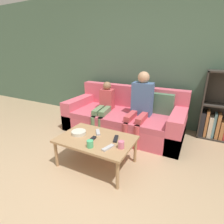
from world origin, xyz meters
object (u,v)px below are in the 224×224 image
object	(u,v)px
person_child	(104,105)
tv_remote_3	(98,132)
coffee_table	(96,141)
snack_bowl	(79,133)
couch	(125,118)
person_adult	(141,102)
cup_far	(121,145)
cup_near	(90,144)
tv_remote_0	(92,140)
tv_remote_2	(108,148)
bookshelf	(223,116)
tv_remote_1	(116,139)

from	to	relation	value
person_child	tv_remote_3	xyz separation A→B (m)	(0.37, -0.84, -0.11)
coffee_table	person_child	distance (m)	1.08
coffee_table	snack_bowl	size ratio (longest dim) A/B	5.00
couch	person_adult	bearing A→B (deg)	-16.34
person_adult	cup_far	size ratio (longest dim) A/B	13.00
cup_near	tv_remote_3	xyz separation A→B (m)	(-0.11, 0.36, -0.03)
person_child	cup_far	size ratio (longest dim) A/B	10.45
snack_bowl	tv_remote_0	bearing A→B (deg)	-14.76
cup_near	person_adult	bearing A→B (deg)	81.31
cup_near	cup_far	size ratio (longest dim) A/B	0.98
person_adult	tv_remote_0	distance (m)	1.16
coffee_table	tv_remote_2	xyz separation A→B (m)	(0.26, -0.15, 0.05)
person_adult	tv_remote_2	xyz separation A→B (m)	(0.01, -1.18, -0.24)
person_adult	tv_remote_0	size ratio (longest dim) A/B	6.59
coffee_table	tv_remote_2	bearing A→B (deg)	-29.73
coffee_table	tv_remote_3	world-z (taller)	tv_remote_3
couch	person_adult	world-z (taller)	person_adult
cup_near	tv_remote_0	world-z (taller)	cup_near
person_child	tv_remote_2	xyz separation A→B (m)	(0.69, -1.13, -0.11)
tv_remote_2	cup_near	bearing A→B (deg)	-145.33
cup_far	tv_remote_0	xyz separation A→B (m)	(-0.40, -0.01, -0.03)
bookshelf	coffee_table	distance (m)	2.21
tv_remote_0	tv_remote_3	distance (m)	0.22
snack_bowl	person_child	bearing A→B (deg)	99.06
person_child	tv_remote_1	size ratio (longest dim) A/B	5.19
cup_near	tv_remote_3	world-z (taller)	cup_near
tv_remote_2	snack_bowl	distance (m)	0.55
bookshelf	coffee_table	xyz separation A→B (m)	(-1.51, -1.60, -0.06)
couch	cup_far	distance (m)	1.29
bookshelf	tv_remote_2	world-z (taller)	bookshelf
bookshelf	cup_near	size ratio (longest dim) A/B	13.55
couch	tv_remote_1	distance (m)	1.10
person_child	snack_bowl	xyz separation A→B (m)	(0.16, -0.99, -0.09)
cup_far	tv_remote_2	xyz separation A→B (m)	(-0.13, -0.08, -0.03)
tv_remote_0	tv_remote_2	bearing A→B (deg)	-19.48
tv_remote_2	tv_remote_3	distance (m)	0.43
person_child	snack_bowl	bearing A→B (deg)	-88.92
coffee_table	cup_near	world-z (taller)	cup_near
person_adult	cup_near	world-z (taller)	person_adult
tv_remote_0	tv_remote_1	world-z (taller)	same
coffee_table	tv_remote_0	world-z (taller)	tv_remote_0
couch	tv_remote_3	distance (m)	0.99
tv_remote_2	tv_remote_3	size ratio (longest dim) A/B	1.07
tv_remote_1	couch	bearing A→B (deg)	89.90
bookshelf	snack_bowl	distance (m)	2.40
tv_remote_0	tv_remote_2	distance (m)	0.28
tv_remote_3	tv_remote_2	bearing A→B (deg)	-79.14
couch	snack_bowl	world-z (taller)	couch
bookshelf	tv_remote_1	bearing A→B (deg)	-129.96
snack_bowl	cup_near	bearing A→B (deg)	-32.56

